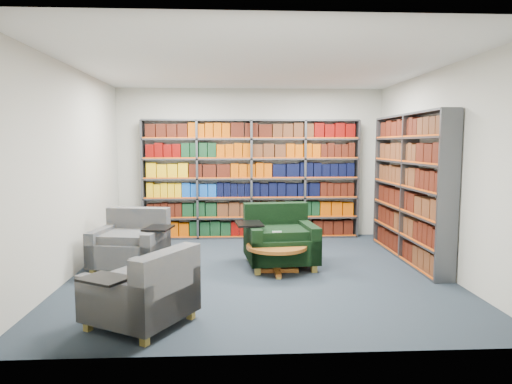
{
  "coord_description": "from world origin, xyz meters",
  "views": [
    {
      "loc": [
        -0.35,
        -6.17,
        1.77
      ],
      "look_at": [
        0.0,
        0.6,
        1.05
      ],
      "focal_mm": 32.0,
      "sensor_mm": 36.0,
      "label": 1
    }
  ],
  "objects_px": {
    "chair_green_right": "(279,241)",
    "coffee_table": "(277,251)",
    "chair_teal_front": "(147,295)",
    "chair_teal_left": "(133,245)"
  },
  "relations": [
    {
      "from": "chair_green_right",
      "to": "coffee_table",
      "type": "relative_size",
      "value": 1.43
    },
    {
      "from": "chair_teal_left",
      "to": "coffee_table",
      "type": "distance_m",
      "value": 2.07
    },
    {
      "from": "chair_green_right",
      "to": "coffee_table",
      "type": "xyz_separation_m",
      "value": [
        -0.08,
        -0.46,
        -0.04
      ]
    },
    {
      "from": "chair_teal_front",
      "to": "chair_green_right",
      "type": "bearing_deg",
      "value": 55.87
    },
    {
      "from": "chair_teal_front",
      "to": "coffee_table",
      "type": "xyz_separation_m",
      "value": [
        1.43,
        1.76,
        0.0
      ]
    },
    {
      "from": "chair_green_right",
      "to": "chair_teal_front",
      "type": "distance_m",
      "value": 2.69
    },
    {
      "from": "chair_teal_front",
      "to": "chair_teal_left",
      "type": "bearing_deg",
      "value": 105.54
    },
    {
      "from": "chair_teal_left",
      "to": "chair_teal_front",
      "type": "relative_size",
      "value": 1.0
    },
    {
      "from": "chair_green_right",
      "to": "chair_teal_front",
      "type": "relative_size",
      "value": 1.02
    },
    {
      "from": "coffee_table",
      "to": "chair_teal_left",
      "type": "bearing_deg",
      "value": 169.24
    }
  ]
}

